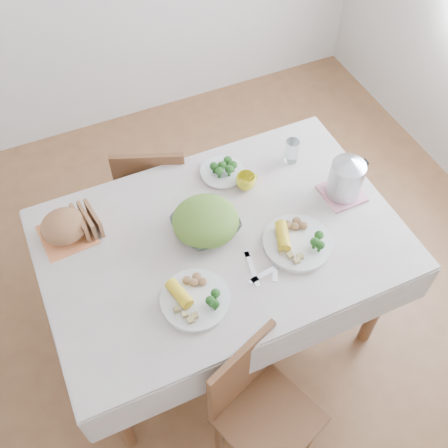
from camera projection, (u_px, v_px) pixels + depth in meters
name	position (u px, v px, depth m)	size (l,w,h in m)	color
floor	(222.00, 320.00, 2.81)	(3.60, 3.60, 0.00)	brown
dining_table	(222.00, 285.00, 2.52)	(1.40, 0.90, 0.75)	brown
tablecloth	(222.00, 238.00, 2.21)	(1.50, 1.00, 0.01)	beige
chair_near	(270.00, 412.00, 2.06)	(0.36, 0.36, 0.79)	brown
chair_far	(155.00, 180.00, 2.81)	(0.37, 0.37, 0.81)	brown
salad_bowl	(206.00, 225.00, 2.21)	(0.27, 0.27, 0.07)	white
dinner_plate_left	(195.00, 300.00, 2.01)	(0.27, 0.27, 0.02)	white
dinner_plate_right	(297.00, 243.00, 2.18)	(0.29, 0.29, 0.02)	white
broccoli_plate	(222.00, 172.00, 2.42)	(0.21, 0.21, 0.02)	beige
napkin	(67.00, 235.00, 2.21)	(0.22, 0.22, 0.00)	#FD8C4F
bread_loaf	(64.00, 227.00, 2.17)	(0.19, 0.18, 0.12)	#925D39
yellow_mug	(246.00, 181.00, 2.35)	(0.09, 0.09, 0.07)	yellow
glass_tumbler	(292.00, 150.00, 2.43)	(0.06, 0.06, 0.12)	white
pink_tray	(342.00, 193.00, 2.35)	(0.17, 0.17, 0.01)	pink
electric_kettle	(346.00, 176.00, 2.26)	(0.15, 0.15, 0.21)	#B2B5BA
fork_left	(252.00, 269.00, 2.11)	(0.02, 0.17, 0.00)	silver
fork_right	(275.00, 263.00, 2.13)	(0.02, 0.18, 0.00)	silver
knife	(272.00, 270.00, 2.11)	(0.02, 0.20, 0.00)	silver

